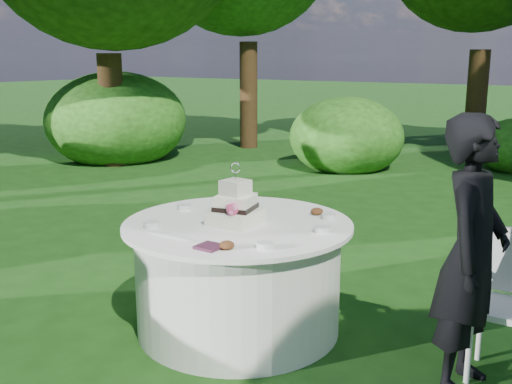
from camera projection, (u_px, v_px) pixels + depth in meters
ground at (238, 327)px, 4.22m from camera, size 80.00×80.00×0.00m
napkins at (209, 247)px, 3.50m from camera, size 0.14×0.14×0.02m
feather_plume at (166, 235)px, 3.75m from camera, size 0.48×0.07×0.01m
guest at (471, 256)px, 3.32m from camera, size 0.40×0.59×1.58m
table at (238, 275)px, 4.14m from camera, size 1.56×1.56×0.77m
cake at (236, 208)px, 3.99m from camera, size 0.31×0.32×0.42m
chair at (510, 292)px, 3.51m from camera, size 0.43×0.42×0.88m
votives at (247, 219)px, 4.06m from camera, size 1.21×1.00×0.04m
petal_cups at (276, 226)px, 3.86m from camera, size 0.15×1.08×0.05m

